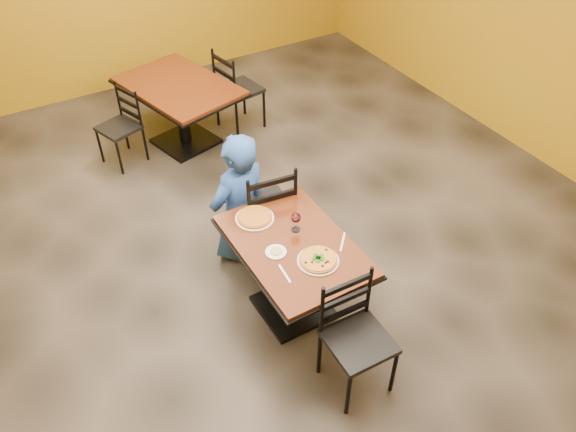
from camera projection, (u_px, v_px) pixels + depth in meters
floor at (265, 271)px, 5.12m from camera, size 7.00×8.00×0.01m
table_main at (294, 262)px, 4.43m from camera, size 0.83×1.23×0.75m
table_second at (180, 100)px, 6.31m from camera, size 1.24×1.56×0.75m
chair_main_near at (359, 342)px, 3.96m from camera, size 0.44×0.44×0.94m
chair_main_far at (264, 208)px, 5.00m from camera, size 0.51×0.51×1.01m
chair_second_left at (119, 128)px, 6.13m from camera, size 0.49×0.49×0.85m
chair_second_right at (239, 90)px, 6.64m from camera, size 0.51×0.51×0.98m
diner at (239, 196)px, 4.94m from camera, size 0.69×0.53×1.24m
plate_main at (318, 261)px, 4.16m from camera, size 0.31×0.31×0.01m
pizza_main at (318, 259)px, 4.15m from camera, size 0.28×0.28×0.02m
plate_far at (255, 218)px, 4.52m from camera, size 0.31×0.31×0.01m
pizza_far at (255, 217)px, 4.50m from camera, size 0.28×0.28×0.02m
side_plate at (276, 252)px, 4.23m from camera, size 0.16×0.16×0.01m
dip at (276, 251)px, 4.22m from camera, size 0.09×0.09×0.01m
wine_glass at (296, 221)px, 4.36m from camera, size 0.08×0.08×0.18m
fork at (285, 274)px, 4.07m from camera, size 0.03×0.19×0.00m
knife at (343, 242)px, 4.32m from camera, size 0.15×0.16×0.00m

